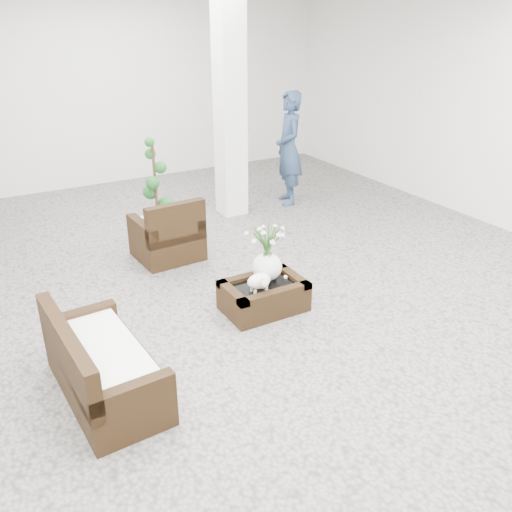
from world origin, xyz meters
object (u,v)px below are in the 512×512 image
coffee_table (264,297)px  armchair (166,227)px  loveseat (104,357)px  topiary (155,181)px

coffee_table → armchair: (-0.41, 1.88, 0.28)m
armchair → loveseat: armchair is taller
coffee_table → loveseat: size_ratio=0.62×
coffee_table → loveseat: (-1.95, -0.58, 0.23)m
coffee_table → topiary: (-0.06, 3.22, 0.51)m
coffee_table → topiary: topiary is taller
loveseat → topiary: topiary is taller
armchair → topiary: size_ratio=0.65×
armchair → topiary: bearing=-108.3°
coffee_table → topiary: size_ratio=0.67×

